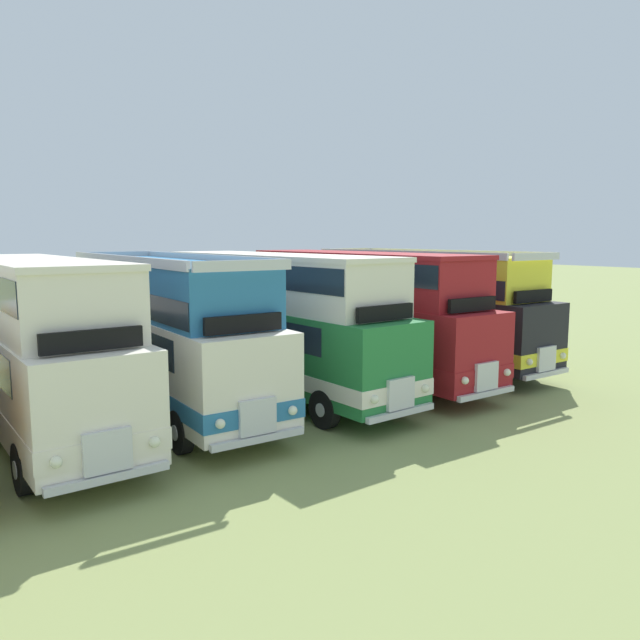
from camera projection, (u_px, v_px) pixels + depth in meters
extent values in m
plane|color=#8C9956|center=(42.00, 433.00, 15.78)|extent=(200.00, 200.00, 0.00)
cube|color=silver|center=(40.00, 370.00, 15.42)|extent=(2.53, 10.52, 2.30)
cube|color=silver|center=(41.00, 393.00, 15.50)|extent=(2.57, 10.56, 0.44)
cube|color=#19232D|center=(35.00, 344.00, 15.66)|extent=(2.55, 8.12, 0.76)
cube|color=#19232D|center=(102.00, 384.00, 11.19)|extent=(2.20, 0.11, 0.90)
cube|color=silver|center=(108.00, 451.00, 11.27)|extent=(0.90, 0.12, 0.80)
cube|color=silver|center=(109.00, 478.00, 11.31)|extent=(2.30, 0.15, 0.16)
sphere|color=#EAEACC|center=(155.00, 442.00, 11.79)|extent=(0.22, 0.22, 0.22)
sphere|color=#EAEACC|center=(56.00, 462.00, 10.73)|extent=(0.22, 0.22, 0.22)
cube|color=silver|center=(33.00, 294.00, 15.36)|extent=(2.43, 9.62, 1.50)
cube|color=silver|center=(31.00, 261.00, 15.25)|extent=(2.49, 9.72, 0.14)
cube|color=#19232D|center=(32.00, 282.00, 15.32)|extent=(2.47, 9.52, 0.68)
cube|color=black|center=(92.00, 340.00, 11.48)|extent=(1.90, 0.13, 0.40)
cylinder|color=black|center=(138.00, 445.00, 13.34)|extent=(0.28, 1.04, 1.04)
cylinder|color=silver|center=(145.00, 444.00, 13.43)|extent=(0.02, 0.36, 0.36)
cylinder|color=black|center=(23.00, 468.00, 11.99)|extent=(0.28, 1.04, 1.04)
cylinder|color=silver|center=(15.00, 470.00, 11.90)|extent=(0.02, 0.36, 0.36)
cylinder|color=black|center=(56.00, 383.00, 19.01)|extent=(0.28, 1.04, 1.04)
cylinder|color=silver|center=(61.00, 382.00, 19.10)|extent=(0.02, 0.36, 0.36)
cube|color=silver|center=(167.00, 351.00, 17.92)|extent=(2.99, 11.08, 2.30)
cube|color=teal|center=(168.00, 371.00, 18.00)|extent=(3.03, 11.12, 0.44)
cube|color=#19232D|center=(162.00, 329.00, 18.17)|extent=(2.91, 8.68, 0.76)
cube|color=#19232D|center=(254.00, 360.00, 13.37)|extent=(2.20, 0.20, 0.90)
cube|color=silver|center=(258.00, 417.00, 13.45)|extent=(0.90, 0.16, 0.80)
cube|color=silver|center=(259.00, 439.00, 13.49)|extent=(2.30, 0.24, 0.16)
sphere|color=#EAEACC|center=(293.00, 410.00, 13.94)|extent=(0.22, 0.22, 0.22)
sphere|color=#EAEACC|center=(220.00, 424.00, 12.94)|extent=(0.22, 0.22, 0.22)
cube|color=teal|center=(162.00, 286.00, 17.87)|extent=(2.85, 10.18, 1.50)
cube|color=silver|center=(244.00, 266.00, 13.46)|extent=(2.40, 0.21, 0.24)
cube|color=silver|center=(116.00, 255.00, 21.49)|extent=(2.40, 0.21, 0.24)
cube|color=silver|center=(200.00, 258.00, 18.43)|extent=(0.55, 10.07, 0.24)
cube|color=silver|center=(120.00, 260.00, 17.10)|extent=(0.55, 10.07, 0.24)
cube|color=#19232D|center=(163.00, 296.00, 17.91)|extent=(2.88, 10.08, 0.64)
cube|color=black|center=(244.00, 324.00, 13.68)|extent=(1.90, 0.20, 0.40)
cylinder|color=black|center=(267.00, 416.00, 15.52)|extent=(0.33, 1.05, 1.04)
cylinder|color=silver|center=(272.00, 415.00, 15.60)|extent=(0.04, 0.36, 0.36)
cylinder|color=black|center=(181.00, 432.00, 14.24)|extent=(0.33, 1.05, 1.04)
cylinder|color=silver|center=(174.00, 433.00, 14.16)|extent=(0.04, 0.36, 0.36)
cylinder|color=black|center=(163.00, 365.00, 21.74)|extent=(0.33, 1.05, 1.04)
cylinder|color=silver|center=(167.00, 364.00, 21.83)|extent=(0.04, 0.36, 0.36)
cylinder|color=black|center=(96.00, 373.00, 20.47)|extent=(0.33, 1.05, 1.04)
cylinder|color=silver|center=(92.00, 373.00, 20.38)|extent=(0.04, 0.36, 0.36)
cube|color=#237538|center=(278.00, 341.00, 19.70)|extent=(2.70, 10.99, 2.30)
cube|color=silver|center=(279.00, 359.00, 19.78)|extent=(2.74, 11.03, 0.44)
cube|color=#19232D|center=(271.00, 321.00, 19.93)|extent=(2.69, 8.59, 0.76)
cube|color=#19232D|center=(398.00, 344.00, 15.37)|extent=(2.20, 0.14, 0.90)
cube|color=silver|center=(401.00, 394.00, 15.45)|extent=(0.90, 0.14, 0.80)
cube|color=silver|center=(401.00, 413.00, 15.49)|extent=(2.30, 0.18, 0.16)
sphere|color=#EAEACC|center=(425.00, 388.00, 15.98)|extent=(0.22, 0.22, 0.22)
sphere|color=#EAEACC|center=(375.00, 399.00, 14.89)|extent=(0.22, 0.22, 0.22)
cube|color=silver|center=(274.00, 282.00, 19.64)|extent=(2.59, 10.08, 1.50)
cube|color=silver|center=(273.00, 256.00, 19.53)|extent=(2.65, 10.19, 0.14)
cube|color=#19232D|center=(274.00, 272.00, 19.60)|extent=(2.62, 9.99, 0.68)
cube|color=black|center=(385.00, 313.00, 15.65)|extent=(1.90, 0.16, 0.40)
cylinder|color=black|center=(388.00, 396.00, 17.51)|extent=(0.30, 1.05, 1.04)
cylinder|color=silver|center=(391.00, 395.00, 17.61)|extent=(0.03, 0.36, 0.36)
cylinder|color=black|center=(324.00, 409.00, 16.12)|extent=(0.30, 1.05, 1.04)
cylinder|color=silver|center=(320.00, 410.00, 16.03)|extent=(0.03, 0.36, 0.36)
cylinder|color=black|center=(250.00, 356.00, 23.43)|extent=(0.30, 1.05, 1.04)
cylinder|color=silver|center=(254.00, 355.00, 23.52)|extent=(0.03, 0.36, 0.36)
cylinder|color=black|center=(195.00, 363.00, 22.04)|extent=(0.30, 1.05, 1.04)
cylinder|color=silver|center=(192.00, 364.00, 21.94)|extent=(0.03, 0.36, 0.36)
cube|color=maroon|center=(361.00, 331.00, 21.89)|extent=(2.82, 11.29, 2.30)
cube|color=maroon|center=(361.00, 347.00, 21.97)|extent=(2.86, 11.33, 0.44)
cube|color=#19232D|center=(355.00, 313.00, 22.13)|extent=(2.78, 8.89, 0.76)
cube|color=#19232D|center=(485.00, 332.00, 17.30)|extent=(2.20, 0.16, 0.90)
cube|color=silver|center=(486.00, 376.00, 17.37)|extent=(0.90, 0.15, 0.80)
cube|color=silver|center=(487.00, 394.00, 17.42)|extent=(2.30, 0.21, 0.16)
sphere|color=#EAEACC|center=(507.00, 372.00, 17.88)|extent=(0.22, 0.22, 0.22)
sphere|color=#EAEACC|center=(465.00, 381.00, 16.85)|extent=(0.22, 0.22, 0.22)
cube|color=maroon|center=(358.00, 277.00, 21.84)|extent=(2.70, 10.39, 1.50)
cube|color=maroon|center=(358.00, 254.00, 21.73)|extent=(2.76, 10.49, 0.14)
cube|color=#19232D|center=(358.00, 269.00, 21.80)|extent=(2.73, 10.29, 0.68)
cube|color=black|center=(472.00, 304.00, 17.59)|extent=(1.90, 0.17, 0.40)
cylinder|color=black|center=(469.00, 380.00, 19.44)|extent=(0.31, 1.05, 1.04)
cylinder|color=silver|center=(472.00, 379.00, 19.53)|extent=(0.03, 0.36, 0.36)
cylinder|color=black|center=(416.00, 390.00, 18.14)|extent=(0.31, 1.05, 1.04)
cylinder|color=silver|center=(412.00, 391.00, 18.05)|extent=(0.03, 0.36, 0.36)
cylinder|color=black|center=(326.00, 345.00, 25.80)|extent=(0.31, 1.05, 1.04)
cylinder|color=silver|center=(329.00, 344.00, 25.88)|extent=(0.03, 0.36, 0.36)
cylinder|color=black|center=(279.00, 351.00, 24.49)|extent=(0.31, 1.05, 1.04)
cylinder|color=silver|center=(276.00, 351.00, 24.41)|extent=(0.03, 0.36, 0.36)
cube|color=black|center=(424.00, 321.00, 24.30)|extent=(2.74, 11.06, 2.30)
cube|color=yellow|center=(424.00, 336.00, 24.38)|extent=(2.78, 11.10, 0.44)
cube|color=#19232D|center=(418.00, 306.00, 24.54)|extent=(2.72, 8.66, 0.76)
cube|color=#19232D|center=(545.00, 320.00, 19.81)|extent=(2.20, 0.15, 0.90)
cube|color=silver|center=(546.00, 359.00, 19.89)|extent=(0.90, 0.14, 0.80)
cube|color=silver|center=(546.00, 374.00, 19.93)|extent=(2.30, 0.19, 0.16)
sphere|color=#EAEACC|center=(563.00, 356.00, 20.40)|extent=(0.22, 0.22, 0.22)
sphere|color=#EAEACC|center=(529.00, 362.00, 19.37)|extent=(0.22, 0.22, 0.22)
cube|color=yellow|center=(421.00, 273.00, 24.25)|extent=(2.62, 10.16, 1.50)
cube|color=silver|center=(536.00, 256.00, 19.89)|extent=(2.40, 0.15, 0.24)
cube|color=silver|center=(350.00, 251.00, 27.82)|extent=(2.40, 0.15, 0.24)
cube|color=silver|center=(443.00, 253.00, 24.83)|extent=(0.32, 10.11, 0.24)
cube|color=silver|center=(399.00, 254.00, 23.45)|extent=(0.32, 10.11, 0.24)
cube|color=#19232D|center=(421.00, 281.00, 24.29)|extent=(2.66, 10.06, 0.64)
cube|color=black|center=(533.00, 296.00, 20.11)|extent=(1.90, 0.16, 0.40)
cylinder|color=black|center=(524.00, 364.00, 21.96)|extent=(0.30, 1.05, 1.04)
cylinder|color=silver|center=(527.00, 363.00, 22.05)|extent=(0.03, 0.36, 0.36)
cylinder|color=black|center=(482.00, 372.00, 20.64)|extent=(0.30, 1.05, 1.04)
cylinder|color=silver|center=(479.00, 372.00, 20.56)|extent=(0.03, 0.36, 0.36)
cylinder|color=black|center=(384.00, 336.00, 28.11)|extent=(0.30, 1.05, 1.04)
cylinder|color=silver|center=(386.00, 336.00, 28.19)|extent=(0.03, 0.36, 0.36)
cylinder|color=black|center=(344.00, 341.00, 26.79)|extent=(0.30, 1.05, 1.04)
cylinder|color=silver|center=(342.00, 341.00, 26.70)|extent=(0.03, 0.36, 0.36)
cylinder|color=#8C704C|center=(65.00, 341.00, 26.82)|extent=(0.08, 0.08, 1.05)
cylinder|color=#8C704C|center=(209.00, 327.00, 30.92)|extent=(0.08, 0.08, 1.05)
cylinder|color=#8C704C|center=(319.00, 316.00, 35.03)|extent=(0.08, 0.08, 1.05)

